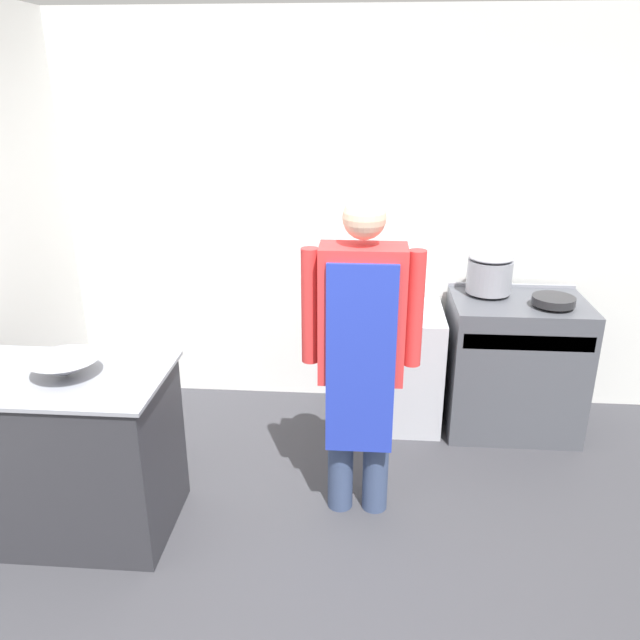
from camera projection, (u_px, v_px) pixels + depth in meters
ground_plane at (289, 601)px, 2.89m from camera, size 14.00×14.00×0.00m
wall_back at (322, 219)px, 4.34m from camera, size 8.00×0.05×2.70m
prep_counter at (67, 453)px, 3.23m from camera, size 1.09×0.68×0.89m
stove at (513, 365)px, 4.20m from camera, size 0.86×0.63×0.94m
fridge_unit at (399, 366)px, 4.31m from camera, size 0.56×0.61×0.81m
person_cook at (361, 345)px, 3.17m from camera, size 0.61×0.24×1.75m
mixing_bowl at (65, 367)px, 3.05m from camera, size 0.35×0.35×0.10m
stock_pot at (490, 273)px, 4.10m from camera, size 0.29×0.29×0.26m
saute_pan at (554, 300)px, 3.91m from camera, size 0.27×0.27×0.05m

